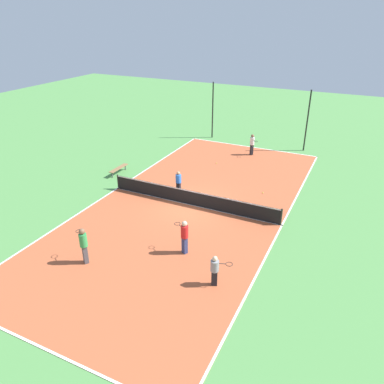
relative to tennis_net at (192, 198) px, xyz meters
The scene contains 13 objects.
ground_plane 0.53m from the tennis_net, ahead, with size 80.00×80.00×0.00m, color #518E47.
court_surface 0.52m from the tennis_net, ahead, with size 11.14×24.01×0.02m.
tennis_net is the anchor object (origin of this frame).
bench 7.26m from the tennis_net, 162.82° to the left, with size 0.36×1.89×0.45m.
player_near_blue 1.88m from the tennis_net, 143.65° to the left, with size 0.37×0.37×1.53m.
player_near_white 10.12m from the tennis_net, 86.81° to the left, with size 0.88×0.90×1.73m.
player_far_green 7.65m from the tennis_net, 105.03° to the right, with size 0.96×0.79×1.84m.
player_baseline_gray 7.43m from the tennis_net, 56.80° to the right, with size 0.99×0.63×1.47m.
player_coach_red 5.02m from the tennis_net, 68.45° to the right, with size 0.98×0.73×1.77m.
tennis_ball_left_sideline 4.90m from the tennis_net, 45.24° to the left, with size 0.07×0.07×0.07m, color #CCE033.
tennis_ball_far_baseline 7.14m from the tennis_net, 100.30° to the left, with size 0.07×0.07×0.07m, color #CCE033.
fence_post_back_left 13.89m from the tennis_net, 107.84° to the left, with size 0.12×0.12×5.07m.
fence_post_back_right 13.89m from the tennis_net, 72.16° to the left, with size 0.12×0.12×5.07m.
Camera 1 is at (8.74, -18.17, 10.68)m, focal length 35.00 mm.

